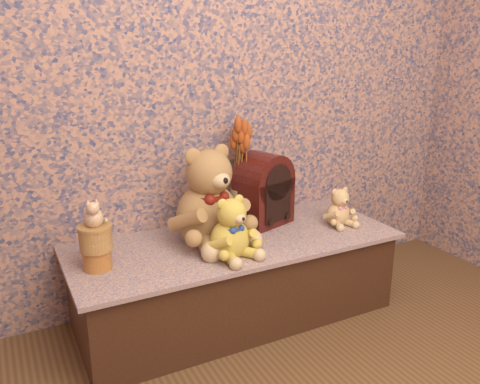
% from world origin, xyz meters
% --- Properties ---
extents(display_shelf, '(1.49, 0.61, 0.39)m').
position_xyz_m(display_shelf, '(0.00, 1.21, 0.20)').
color(display_shelf, '#3B437A').
rests_on(display_shelf, ground).
extents(teddy_large, '(0.44, 0.50, 0.47)m').
position_xyz_m(teddy_large, '(-0.11, 1.26, 0.62)').
color(teddy_large, olive).
rests_on(teddy_large, display_shelf).
extents(teddy_medium, '(0.28, 0.31, 0.28)m').
position_xyz_m(teddy_medium, '(-0.10, 1.06, 0.53)').
color(teddy_medium, gold).
rests_on(teddy_medium, display_shelf).
extents(teddy_small, '(0.16, 0.19, 0.20)m').
position_xyz_m(teddy_small, '(0.54, 1.15, 0.49)').
color(teddy_small, tan).
rests_on(teddy_small, display_shelf).
extents(cathedral_radio, '(0.30, 0.25, 0.36)m').
position_xyz_m(cathedral_radio, '(0.22, 1.34, 0.57)').
color(cathedral_radio, '#3B0F0A').
rests_on(cathedral_radio, display_shelf).
extents(ceramic_vase, '(0.13, 0.13, 0.18)m').
position_xyz_m(ceramic_vase, '(0.12, 1.38, 0.48)').
color(ceramic_vase, tan).
rests_on(ceramic_vase, display_shelf).
extents(dried_stalks, '(0.28, 0.28, 0.44)m').
position_xyz_m(dried_stalks, '(0.12, 1.38, 0.79)').
color(dried_stalks, '#B0481C').
rests_on(dried_stalks, ceramic_vase).
extents(biscuit_tin_lower, '(0.14, 0.14, 0.08)m').
position_xyz_m(biscuit_tin_lower, '(-0.62, 1.19, 0.43)').
color(biscuit_tin_lower, gold).
rests_on(biscuit_tin_lower, display_shelf).
extents(biscuit_tin_upper, '(0.17, 0.17, 0.10)m').
position_xyz_m(biscuit_tin_upper, '(-0.62, 1.19, 0.52)').
color(biscuit_tin_upper, '#DFC161').
rests_on(biscuit_tin_upper, biscuit_tin_lower).
extents(cat_figurine, '(0.10, 0.11, 0.12)m').
position_xyz_m(cat_figurine, '(-0.62, 1.19, 0.63)').
color(cat_figurine, silver).
rests_on(cat_figurine, biscuit_tin_upper).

